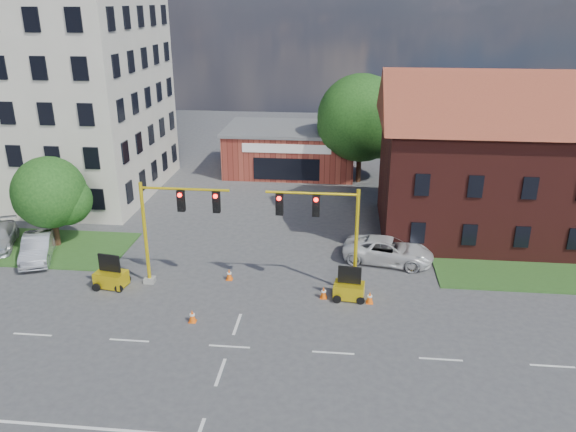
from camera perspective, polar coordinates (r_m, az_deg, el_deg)
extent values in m
plane|color=#434345|center=(27.92, -5.97, -13.05)|extent=(120.00, 120.00, 0.00)
cube|color=#2C551F|center=(37.44, 25.44, -5.68)|extent=(14.00, 4.00, 0.08)
cube|color=beige|center=(51.47, -24.07, 13.11)|extent=(18.00, 15.00, 20.00)
cube|color=maroon|center=(54.52, 0.29, 6.68)|extent=(12.00, 8.00, 4.00)
cube|color=#5D5D60|center=(54.03, 0.29, 8.88)|extent=(12.40, 8.40, 0.30)
cube|color=white|center=(50.32, -0.17, 6.85)|extent=(8.00, 0.10, 0.80)
cube|color=black|center=(50.83, -0.16, 4.78)|extent=(6.00, 0.10, 2.00)
cube|color=#481915|center=(42.24, 23.37, 3.40)|extent=(20.00, 10.00, 8.00)
cylinder|color=#3E2616|center=(51.37, 7.22, 5.70)|extent=(0.44, 0.44, 4.17)
sphere|color=#174013|center=(50.50, 7.42, 9.85)|extent=(7.70, 7.70, 7.70)
sphere|color=#174013|center=(51.05, 9.11, 8.79)|extent=(5.39, 5.39, 5.39)
cylinder|color=#3E2616|center=(40.79, -22.60, -1.05)|extent=(0.44, 0.44, 2.71)
sphere|color=#174013|center=(39.99, -23.09, 2.22)|extent=(4.75, 4.75, 4.75)
sphere|color=#174013|center=(39.98, -21.57, 1.50)|extent=(3.32, 3.32, 3.32)
cube|color=gray|center=(34.34, -13.86, -6.33)|extent=(0.60, 0.60, 0.30)
cylinder|color=yellow|center=(33.12, -14.30, -1.79)|extent=(0.20, 0.20, 6.20)
cylinder|color=yellow|center=(31.38, -10.46, 2.71)|extent=(5.00, 0.14, 0.14)
cube|color=black|center=(31.67, -10.81, 1.52)|extent=(0.40, 0.32, 1.20)
cube|color=black|center=(31.17, -7.28, 1.41)|extent=(0.40, 0.32, 1.20)
sphere|color=#FF0C07|center=(31.38, -10.95, 2.10)|extent=(0.24, 0.24, 0.24)
cube|color=gray|center=(32.48, 6.70, -7.49)|extent=(0.60, 0.60, 0.30)
cylinder|color=yellow|center=(31.18, 6.93, -2.72)|extent=(0.20, 0.20, 6.20)
cylinder|color=yellow|center=(30.20, 2.41, 2.32)|extent=(5.00, 0.14, 0.14)
cube|color=black|center=(30.42, 2.86, 1.06)|extent=(0.40, 0.32, 1.20)
cube|color=black|center=(30.58, -0.88, 1.19)|extent=(0.40, 0.32, 1.20)
sphere|color=#FF0C07|center=(30.11, 2.86, 1.65)|extent=(0.24, 0.24, 0.24)
cube|color=yellow|center=(34.26, -17.52, -6.09)|extent=(1.89, 1.42, 0.86)
cube|color=black|center=(33.83, -17.71, -4.57)|extent=(1.34, 0.34, 1.05)
cube|color=yellow|center=(31.69, 6.21, -7.51)|extent=(1.77, 1.29, 0.83)
cube|color=black|center=(31.24, 6.28, -5.96)|extent=(1.29, 0.27, 1.01)
cube|color=#F0590C|center=(30.05, -9.66, -10.50)|extent=(0.38, 0.38, 0.04)
cone|color=#F0590C|center=(29.88, -9.70, -9.97)|extent=(0.40, 0.40, 0.70)
cylinder|color=white|center=(29.84, -9.71, -9.85)|extent=(0.27, 0.27, 0.09)
cube|color=#F0590C|center=(33.90, -5.97, -6.40)|extent=(0.38, 0.38, 0.04)
cone|color=#F0590C|center=(33.75, -5.99, -5.91)|extent=(0.40, 0.40, 0.70)
cylinder|color=white|center=(33.72, -6.00, -5.80)|extent=(0.27, 0.27, 0.09)
cube|color=#F0590C|center=(31.84, 3.62, -8.27)|extent=(0.38, 0.38, 0.04)
cone|color=#F0590C|center=(31.68, 3.64, -7.75)|extent=(0.40, 0.40, 0.70)
cylinder|color=white|center=(31.64, 3.64, -7.64)|extent=(0.27, 0.27, 0.09)
cube|color=#F0590C|center=(31.61, 8.27, -8.70)|extent=(0.38, 0.38, 0.04)
cone|color=#F0590C|center=(31.45, 8.31, -8.18)|extent=(0.40, 0.40, 0.70)
cylinder|color=white|center=(31.42, 8.31, -8.06)|extent=(0.27, 0.27, 0.09)
imported|color=silver|center=(36.13, 10.15, -3.47)|extent=(6.05, 3.65, 1.57)
imported|color=#B5B8BD|center=(39.41, -24.10, -2.93)|extent=(3.28, 5.08, 1.58)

